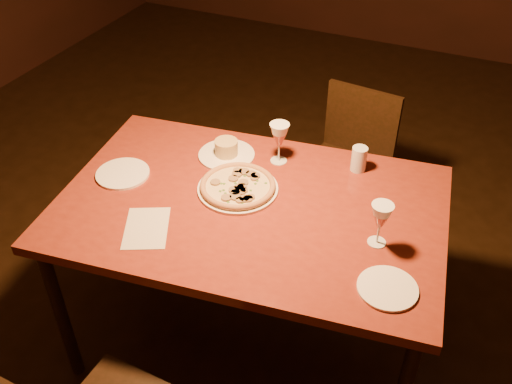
% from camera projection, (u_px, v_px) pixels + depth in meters
% --- Properties ---
extents(floor, '(7.00, 7.00, 0.00)m').
position_uv_depth(floor, '(274.00, 317.00, 2.82)').
color(floor, black).
rests_on(floor, ground).
extents(dining_table, '(1.62, 1.15, 0.81)m').
position_uv_depth(dining_table, '(250.00, 217.00, 2.29)').
color(dining_table, maroon).
rests_on(dining_table, floor).
extents(chair_far, '(0.45, 0.45, 0.84)m').
position_uv_depth(chair_far, '(349.00, 159.00, 3.07)').
color(chair_far, black).
rests_on(chair_far, floor).
extents(pizza_plate, '(0.33, 0.33, 0.04)m').
position_uv_depth(pizza_plate, '(238.00, 186.00, 2.30)').
color(pizza_plate, white).
rests_on(pizza_plate, dining_table).
extents(ramekin_saucer, '(0.25, 0.25, 0.08)m').
position_uv_depth(ramekin_saucer, '(226.00, 151.00, 2.49)').
color(ramekin_saucer, white).
rests_on(ramekin_saucer, dining_table).
extents(wine_glass_far, '(0.08, 0.08, 0.19)m').
position_uv_depth(wine_glass_far, '(279.00, 143.00, 2.42)').
color(wine_glass_far, '#C45A52').
rests_on(wine_glass_far, dining_table).
extents(wine_glass_right, '(0.08, 0.08, 0.18)m').
position_uv_depth(wine_glass_right, '(380.00, 224.00, 2.01)').
color(wine_glass_right, '#C45A52').
rests_on(wine_glass_right, dining_table).
extents(water_tumbler, '(0.07, 0.07, 0.11)m').
position_uv_depth(water_tumbler, '(359.00, 159.00, 2.39)').
color(water_tumbler, silver).
rests_on(water_tumbler, dining_table).
extents(side_plate_left, '(0.22, 0.22, 0.01)m').
position_uv_depth(side_plate_left, '(123.00, 174.00, 2.39)').
color(side_plate_left, white).
rests_on(side_plate_left, dining_table).
extents(side_plate_near, '(0.20, 0.20, 0.01)m').
position_uv_depth(side_plate_near, '(387.00, 288.00, 1.89)').
color(side_plate_near, white).
rests_on(side_plate_near, dining_table).
extents(menu_card, '(0.25, 0.28, 0.00)m').
position_uv_depth(menu_card, '(146.00, 228.00, 2.13)').
color(menu_card, beige).
rests_on(menu_card, dining_table).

